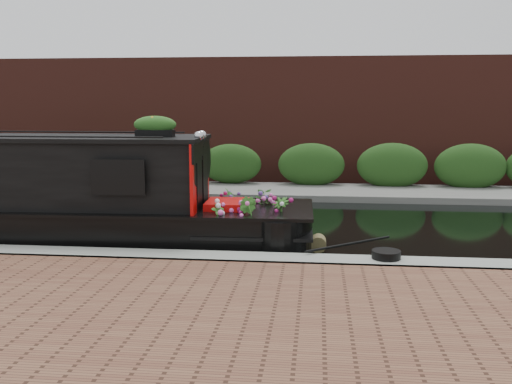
# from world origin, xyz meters

# --- Properties ---
(ground) EXTENTS (80.00, 80.00, 0.00)m
(ground) POSITION_xyz_m (0.00, 0.00, 0.00)
(ground) COLOR black
(ground) RESTS_ON ground
(near_bank_coping) EXTENTS (40.00, 0.60, 0.50)m
(near_bank_coping) POSITION_xyz_m (0.00, -3.30, 0.00)
(near_bank_coping) COLOR gray
(near_bank_coping) RESTS_ON ground
(far_bank_path) EXTENTS (40.00, 2.40, 0.34)m
(far_bank_path) POSITION_xyz_m (0.00, 4.20, 0.00)
(far_bank_path) COLOR slate
(far_bank_path) RESTS_ON ground
(far_hedge) EXTENTS (40.00, 1.10, 2.80)m
(far_hedge) POSITION_xyz_m (0.00, 5.10, 0.00)
(far_hedge) COLOR #1F4316
(far_hedge) RESTS_ON ground
(far_brick_wall) EXTENTS (40.00, 1.00, 8.00)m
(far_brick_wall) POSITION_xyz_m (0.00, 7.20, 0.00)
(far_brick_wall) COLOR #52231C
(far_brick_wall) RESTS_ON ground
(narrowboat) EXTENTS (10.92, 2.20, 2.54)m
(narrowboat) POSITION_xyz_m (-3.36, -1.91, 0.76)
(narrowboat) COLOR black
(narrowboat) RESTS_ON ground
(rope_fender) EXTENTS (0.28, 0.33, 0.28)m
(rope_fender) POSITION_xyz_m (2.44, -1.91, 0.14)
(rope_fender) COLOR brown
(rope_fender) RESTS_ON ground
(coiled_mooring_rope) EXTENTS (0.44, 0.44, 0.12)m
(coiled_mooring_rope) POSITION_xyz_m (3.45, -3.17, 0.31)
(coiled_mooring_rope) COLOR black
(coiled_mooring_rope) RESTS_ON near_bank_coping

